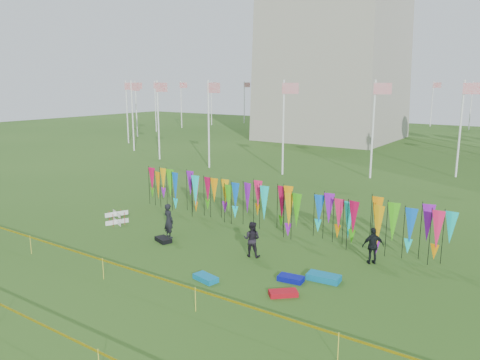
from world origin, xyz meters
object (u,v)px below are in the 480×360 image
Objects in this scene: kite_bag_red at (283,293)px; kite_bag_black at (163,240)px; person_left at (169,221)px; kite_bag_teal at (324,277)px; kite_bag_turquoise at (206,278)px; box_kite at (117,218)px; person_right at (373,246)px; person_mid at (252,239)px; kite_bag_blue at (291,279)px.

kite_bag_red is 1.15× the size of kite_bag_black.
person_left is 1.04m from kite_bag_black.
kite_bag_teal is at bearing -168.63° from person_left.
box_kite is at bearing 160.35° from kite_bag_turquoise.
person_right is 5.29m from kite_bag_red.
kite_bag_teal is (-1.01, -2.85, -0.69)m from person_right.
person_left is at bearing -12.59° from person_mid.
box_kite is 0.45× the size of person_right.
kite_bag_blue is (2.77, -1.40, -0.72)m from person_mid.
person_left is 1.72× the size of kite_bag_turquoise.
kite_bag_teal reaches higher than kite_bag_black.
person_right is at bearing -169.76° from person_mid.
kite_bag_turquoise is (4.86, -3.11, -0.79)m from person_left.
person_left is 1.79× the size of kite_bag_blue.
kite_bag_blue is at bearing 33.53° from kite_bag_turquoise.
person_right is 1.79× the size of kite_bag_black.
kite_bag_red is at bearing 9.88° from kite_bag_turquoise.
kite_bag_teal is at bearing 156.40° from person_mid.
person_right is 3.10m from kite_bag_teal.
person_left is 1.36× the size of kite_bag_teal.
kite_bag_blue is (11.66, -1.26, -0.27)m from box_kite.
person_mid is 1.56× the size of kite_bag_red.
person_left is at bearing -24.57° from person_right.
kite_bag_red is 2.22m from kite_bag_teal.
kite_bag_teal is at bearing -2.09° from box_kite.
kite_bag_teal is at bearing 34.53° from kite_bag_turquoise.
kite_bag_black is at bearing -4.76° from person_mid.
person_left reaches higher than person_right.
kite_bag_black is at bearing 166.43° from kite_bag_red.
box_kite reaches higher than kite_bag_black.
person_mid reaches higher than box_kite.
person_right is (13.73, 2.38, 0.45)m from box_kite.
kite_bag_turquoise is at bearing -145.47° from kite_bag_teal.
box_kite is 4.23m from kite_bag_black.
person_mid is 4.24m from kite_bag_red.
person_mid is at bearing -13.60° from person_right.
box_kite is 11.74m from kite_bag_blue.
box_kite reaches higher than kite_bag_teal.
kite_bag_black is (-7.89, 1.90, 0.01)m from kite_bag_red.
person_right reaches higher than kite_bag_teal.
kite_bag_teal is (3.83, -0.60, -0.70)m from person_mid.
box_kite reaches higher than kite_bag_blue.
person_left reaches higher than kite_bag_teal.
kite_bag_black is 0.70× the size of kite_bag_teal.
kite_bag_blue is at bearing -174.89° from person_left.
person_right is (4.84, 2.24, -0.00)m from person_mid.
kite_bag_black is at bearing -178.55° from kite_bag_teal.
person_mid is at bearing 153.13° from kite_bag_blue.
kite_bag_black reaches higher than kite_bag_blue.
kite_bag_turquoise is at bearing 161.53° from person_left.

